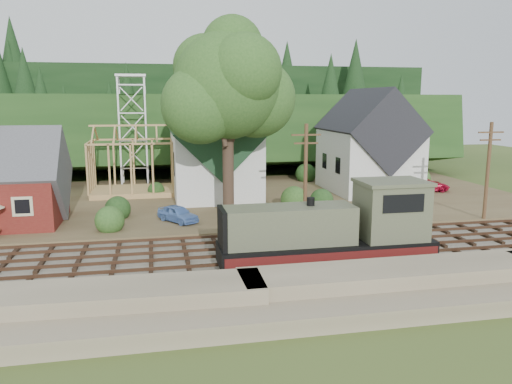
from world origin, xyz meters
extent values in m
plane|color=#384C1E|center=(0.00, 0.00, 0.00)|extent=(140.00, 140.00, 0.00)
cube|color=#7F7259|center=(0.00, -8.50, 0.00)|extent=(64.00, 5.00, 1.60)
cube|color=#726B5B|center=(0.00, 0.00, 0.08)|extent=(64.00, 11.00, 0.16)
cube|color=brown|center=(0.00, 18.00, 0.15)|extent=(64.00, 26.00, 0.30)
cube|color=#1E3F19|center=(0.00, 42.00, 0.00)|extent=(70.00, 28.96, 12.74)
cube|color=black|center=(0.00, 58.00, 0.00)|extent=(80.00, 20.00, 12.00)
cube|color=silver|center=(2.00, 20.00, 3.50)|extent=(8.00, 12.00, 6.40)
cube|color=#1A3A22|center=(2.00, 20.00, 6.70)|extent=(8.40, 12.96, 8.40)
cube|color=silver|center=(2.00, 14.00, 8.70)|extent=(2.40, 2.40, 4.00)
cone|color=#1A3A22|center=(2.00, 14.00, 12.00)|extent=(5.37, 5.37, 2.60)
cube|color=silver|center=(18.00, 19.00, 3.50)|extent=(8.00, 10.00, 6.40)
cube|color=black|center=(18.00, 19.00, 6.70)|extent=(8.40, 10.80, 8.40)
cube|color=tan|center=(-6.00, 22.00, 0.55)|extent=(8.00, 6.00, 0.50)
cube|color=tan|center=(-6.00, 22.00, 7.20)|extent=(8.00, 0.18, 0.18)
cube|color=silver|center=(-7.40, 26.60, 6.30)|extent=(0.18, 0.18, 12.00)
cube|color=silver|center=(-4.60, 26.60, 6.30)|extent=(0.18, 0.18, 12.00)
cube|color=silver|center=(-7.40, 29.40, 6.30)|extent=(0.18, 0.18, 12.00)
cube|color=silver|center=(-4.60, 29.40, 6.30)|extent=(0.18, 0.18, 12.00)
cube|color=silver|center=(-6.00, 28.00, 12.30)|extent=(3.20, 3.20, 0.25)
cylinder|color=#38281E|center=(2.00, 10.00, 4.30)|extent=(0.90, 0.90, 8.00)
sphere|color=#2B531F|center=(2.00, 10.00, 10.80)|extent=(8.40, 8.40, 8.40)
sphere|color=#2B531F|center=(4.50, 11.00, 9.80)|extent=(6.40, 6.40, 6.40)
sphere|color=#2B531F|center=(-0.20, 9.20, 9.30)|extent=(6.00, 6.00, 6.00)
cylinder|color=#4C331E|center=(7.00, 5.20, 4.00)|extent=(0.28, 0.28, 8.00)
cube|color=#4C331E|center=(7.00, 5.20, 7.20)|extent=(2.20, 0.12, 0.12)
cube|color=#4C331E|center=(7.00, 5.20, 6.60)|extent=(1.80, 0.12, 0.12)
cylinder|color=#4C331E|center=(22.00, 5.20, 4.00)|extent=(0.28, 0.28, 8.00)
cube|color=#4C331E|center=(22.00, 5.20, 7.20)|extent=(2.20, 0.12, 0.12)
cube|color=#4C331E|center=(22.00, 5.20, 6.60)|extent=(1.80, 0.12, 0.12)
cube|color=black|center=(5.81, -3.00, 0.34)|extent=(12.33, 2.57, 0.36)
cube|color=black|center=(5.81, -3.00, 1.07)|extent=(12.33, 2.98, 1.13)
cube|color=#4C513B|center=(3.55, -3.00, 2.72)|extent=(7.40, 2.36, 2.16)
cube|color=#4C513B|center=(9.72, -3.00, 3.28)|extent=(3.70, 2.88, 3.29)
cube|color=#4C513B|center=(9.72, -3.00, 4.98)|extent=(3.90, 3.08, 0.21)
cube|color=black|center=(9.72, -4.46, 4.00)|extent=(2.47, 0.06, 1.03)
cube|color=#4D1110|center=(5.81, -4.51, 1.07)|extent=(12.33, 0.04, 0.72)
cube|color=#4D1110|center=(5.81, -1.49, 1.07)|extent=(12.33, 0.04, 0.72)
cylinder|color=black|center=(4.79, -3.00, 3.90)|extent=(0.45, 0.45, 0.72)
imported|color=#628CD2|center=(-2.15, 9.01, 0.95)|extent=(3.44, 4.00, 1.30)
imported|color=red|center=(23.96, 17.39, 0.96)|extent=(4.97, 2.80, 1.31)
camera|label=1|loc=(-3.72, -29.37, 9.63)|focal=35.00mm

